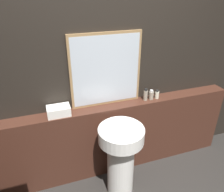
{
  "coord_description": "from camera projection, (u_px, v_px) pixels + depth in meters",
  "views": [
    {
      "loc": [
        -0.72,
        -0.68,
        2.11
      ],
      "look_at": [
        -0.08,
        1.22,
        1.08
      ],
      "focal_mm": 35.0,
      "sensor_mm": 36.0,
      "label": 1
    }
  ],
  "objects": [
    {
      "name": "wall_back",
      "position": [
        112.0,
        72.0,
        2.38
      ],
      "size": [
        8.0,
        0.06,
        2.5
      ],
      "color": "black",
      "rests_on": "ground_plane"
    },
    {
      "name": "vanity_counter",
      "position": [
        115.0,
        138.0,
        2.64
      ],
      "size": [
        2.91,
        0.19,
        0.91
      ],
      "color": "#422319",
      "rests_on": "ground_plane"
    },
    {
      "name": "pedestal_sink",
      "position": [
        121.0,
        155.0,
        2.27
      ],
      "size": [
        0.46,
        0.46,
        0.87
      ],
      "color": "white",
      "rests_on": "ground_plane"
    },
    {
      "name": "mirror",
      "position": [
        106.0,
        70.0,
        2.29
      ],
      "size": [
        0.77,
        0.03,
        0.79
      ],
      "color": "#937047",
      "rests_on": "vanity_counter"
    },
    {
      "name": "towel_stack",
      "position": [
        59.0,
        111.0,
        2.23
      ],
      "size": [
        0.23,
        0.15,
        0.1
      ],
      "color": "silver",
      "rests_on": "vanity_counter"
    },
    {
      "name": "shampoo_bottle",
      "position": [
        146.0,
        95.0,
        2.51
      ],
      "size": [
        0.05,
        0.05,
        0.15
      ],
      "color": "gray",
      "rests_on": "vanity_counter"
    },
    {
      "name": "conditioner_bottle",
      "position": [
        151.0,
        95.0,
        2.53
      ],
      "size": [
        0.05,
        0.05,
        0.12
      ],
      "color": "gray",
      "rests_on": "vanity_counter"
    },
    {
      "name": "lotion_bottle",
      "position": [
        157.0,
        94.0,
        2.56
      ],
      "size": [
        0.05,
        0.05,
        0.1
      ],
      "color": "beige",
      "rests_on": "vanity_counter"
    }
  ]
}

